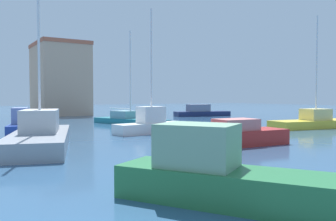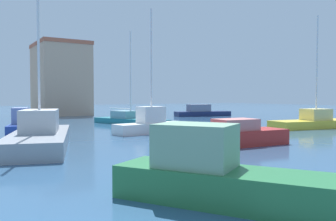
{
  "view_description": "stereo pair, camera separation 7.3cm",
  "coord_description": "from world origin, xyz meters",
  "px_view_note": "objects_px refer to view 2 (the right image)",
  "views": [
    {
      "loc": [
        1.29,
        -3.93,
        2.59
      ],
      "look_at": [
        14.65,
        17.19,
        1.57
      ],
      "focal_mm": 37.47,
      "sensor_mm": 36.0,
      "label": 1
    },
    {
      "loc": [
        1.35,
        -3.97,
        2.59
      ],
      "look_at": [
        14.65,
        17.19,
        1.57
      ],
      "focal_mm": 37.47,
      "sensor_mm": 36.0,
      "label": 2
    }
  ],
  "objects_px": {
    "sailboat_yellow_near_pier": "(316,122)",
    "sailboat_white_outer_mooring": "(151,123)",
    "sailboat_grey_center_channel": "(40,135)",
    "motorboat_navy_far_right": "(201,112)",
    "motorboat_blue_mid_harbor": "(21,124)",
    "motorboat_red_behind_lamppost": "(235,136)",
    "motorboat_green_distant_north": "(216,175)",
    "sailboat_teal_distant_east": "(129,119)"
  },
  "relations": [
    {
      "from": "motorboat_red_behind_lamppost",
      "to": "sailboat_grey_center_channel",
      "type": "distance_m",
      "value": 9.94
    },
    {
      "from": "sailboat_grey_center_channel",
      "to": "motorboat_navy_far_right",
      "type": "height_order",
      "value": "sailboat_grey_center_channel"
    },
    {
      "from": "motorboat_green_distant_north",
      "to": "sailboat_grey_center_channel",
      "type": "height_order",
      "value": "sailboat_grey_center_channel"
    },
    {
      "from": "motorboat_navy_far_right",
      "to": "motorboat_green_distant_north",
      "type": "bearing_deg",
      "value": -127.05
    },
    {
      "from": "motorboat_blue_mid_harbor",
      "to": "motorboat_navy_far_right",
      "type": "relative_size",
      "value": 0.68
    },
    {
      "from": "sailboat_white_outer_mooring",
      "to": "sailboat_yellow_near_pier",
      "type": "bearing_deg",
      "value": -15.21
    },
    {
      "from": "motorboat_blue_mid_harbor",
      "to": "motorboat_navy_far_right",
      "type": "height_order",
      "value": "motorboat_blue_mid_harbor"
    },
    {
      "from": "sailboat_grey_center_channel",
      "to": "motorboat_navy_far_right",
      "type": "distance_m",
      "value": 30.21
    },
    {
      "from": "sailboat_teal_distant_east",
      "to": "sailboat_grey_center_channel",
      "type": "relative_size",
      "value": 0.79
    },
    {
      "from": "motorboat_green_distant_north",
      "to": "motorboat_blue_mid_harbor",
      "type": "relative_size",
      "value": 1.05
    },
    {
      "from": "motorboat_green_distant_north",
      "to": "sailboat_yellow_near_pier",
      "type": "distance_m",
      "value": 22.9
    },
    {
      "from": "motorboat_navy_far_right",
      "to": "sailboat_white_outer_mooring",
      "type": "relative_size",
      "value": 0.88
    },
    {
      "from": "sailboat_teal_distant_east",
      "to": "sailboat_yellow_near_pier",
      "type": "distance_m",
      "value": 16.2
    },
    {
      "from": "motorboat_green_distant_north",
      "to": "motorboat_navy_far_right",
      "type": "height_order",
      "value": "motorboat_green_distant_north"
    },
    {
      "from": "sailboat_white_outer_mooring",
      "to": "motorboat_red_behind_lamppost",
      "type": "bearing_deg",
      "value": -85.58
    },
    {
      "from": "sailboat_teal_distant_east",
      "to": "sailboat_grey_center_channel",
      "type": "distance_m",
      "value": 15.32
    },
    {
      "from": "sailboat_yellow_near_pier",
      "to": "motorboat_navy_far_right",
      "type": "bearing_deg",
      "value": 82.14
    },
    {
      "from": "sailboat_teal_distant_east",
      "to": "motorboat_blue_mid_harbor",
      "type": "xyz_separation_m",
      "value": [
        -9.93,
        -3.02,
        0.17
      ]
    },
    {
      "from": "motorboat_red_behind_lamppost",
      "to": "sailboat_grey_center_channel",
      "type": "relative_size",
      "value": 0.56
    },
    {
      "from": "sailboat_grey_center_channel",
      "to": "motorboat_navy_far_right",
      "type": "relative_size",
      "value": 1.43
    },
    {
      "from": "motorboat_red_behind_lamppost",
      "to": "motorboat_green_distant_north",
      "type": "xyz_separation_m",
      "value": [
        -7.17,
        -7.07,
        0.15
      ]
    },
    {
      "from": "motorboat_navy_far_right",
      "to": "sailboat_white_outer_mooring",
      "type": "bearing_deg",
      "value": -136.81
    },
    {
      "from": "motorboat_navy_far_right",
      "to": "motorboat_blue_mid_harbor",
      "type": "bearing_deg",
      "value": -157.27
    },
    {
      "from": "sailboat_grey_center_channel",
      "to": "sailboat_white_outer_mooring",
      "type": "height_order",
      "value": "sailboat_grey_center_channel"
    },
    {
      "from": "sailboat_teal_distant_east",
      "to": "motorboat_red_behind_lamppost",
      "type": "bearing_deg",
      "value": -95.79
    },
    {
      "from": "sailboat_grey_center_channel",
      "to": "sailboat_yellow_near_pier",
      "type": "distance_m",
      "value": 21.58
    },
    {
      "from": "sailboat_teal_distant_east",
      "to": "sailboat_white_outer_mooring",
      "type": "xyz_separation_m",
      "value": [
        -2.21,
        -8.09,
        0.25
      ]
    },
    {
      "from": "sailboat_grey_center_channel",
      "to": "motorboat_green_distant_north",
      "type": "bearing_deg",
      "value": -82.14
    },
    {
      "from": "sailboat_teal_distant_east",
      "to": "motorboat_red_behind_lamppost",
      "type": "distance_m",
      "value": 15.96
    },
    {
      "from": "sailboat_yellow_near_pier",
      "to": "sailboat_teal_distant_east",
      "type": "bearing_deg",
      "value": 133.62
    },
    {
      "from": "sailboat_teal_distant_east",
      "to": "motorboat_blue_mid_harbor",
      "type": "bearing_deg",
      "value": -163.08
    },
    {
      "from": "sailboat_yellow_near_pier",
      "to": "sailboat_white_outer_mooring",
      "type": "bearing_deg",
      "value": 164.79
    },
    {
      "from": "sailboat_teal_distant_east",
      "to": "sailboat_white_outer_mooring",
      "type": "distance_m",
      "value": 8.39
    },
    {
      "from": "motorboat_red_behind_lamppost",
      "to": "motorboat_navy_far_right",
      "type": "relative_size",
      "value": 0.81
    },
    {
      "from": "motorboat_navy_far_right",
      "to": "motorboat_red_behind_lamppost",
      "type": "bearing_deg",
      "value": -123.99
    },
    {
      "from": "sailboat_grey_center_channel",
      "to": "sailboat_white_outer_mooring",
      "type": "distance_m",
      "value": 8.78
    },
    {
      "from": "motorboat_green_distant_north",
      "to": "motorboat_navy_far_right",
      "type": "distance_m",
      "value": 37.4
    },
    {
      "from": "motorboat_red_behind_lamppost",
      "to": "sailboat_yellow_near_pier",
      "type": "bearing_deg",
      "value": 18.0
    },
    {
      "from": "motorboat_blue_mid_harbor",
      "to": "sailboat_white_outer_mooring",
      "type": "distance_m",
      "value": 9.23
    },
    {
      "from": "sailboat_yellow_near_pier",
      "to": "motorboat_navy_far_right",
      "type": "distance_m",
      "value": 18.8
    },
    {
      "from": "sailboat_teal_distant_east",
      "to": "sailboat_yellow_near_pier",
      "type": "relative_size",
      "value": 0.94
    },
    {
      "from": "motorboat_red_behind_lamppost",
      "to": "sailboat_white_outer_mooring",
      "type": "distance_m",
      "value": 7.82
    }
  ]
}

